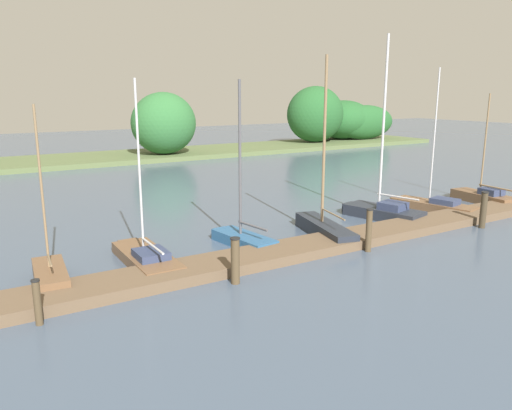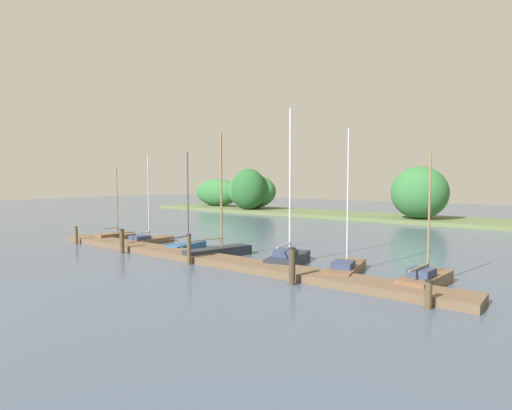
# 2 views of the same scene
# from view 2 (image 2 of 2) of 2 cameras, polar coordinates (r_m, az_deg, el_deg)

# --- Properties ---
(dock_pier) EXTENTS (26.79, 1.80, 0.35)m
(dock_pier) POSITION_cam_2_polar(r_m,az_deg,el_deg) (22.82, -6.65, -7.40)
(dock_pier) COLOR brown
(dock_pier) RESTS_ON ground
(far_shore) EXTENTS (70.12, 8.44, 6.47)m
(far_shore) POSITION_cam_2_polar(r_m,az_deg,el_deg) (47.07, 22.52, 0.81)
(far_shore) COLOR #56663D
(far_shore) RESTS_ON ground
(sailboat_0) EXTENTS (1.13, 2.90, 5.43)m
(sailboat_0) POSITION_cam_2_polar(r_m,az_deg,el_deg) (32.12, -18.74, -4.08)
(sailboat_0) COLOR brown
(sailboat_0) RESTS_ON ground
(sailboat_1) EXTENTS (1.36, 4.20, 6.21)m
(sailboat_1) POSITION_cam_2_polar(r_m,az_deg,el_deg) (29.78, -14.88, -4.71)
(sailboat_1) COLOR brown
(sailboat_1) RESTS_ON ground
(sailboat_2) EXTENTS (1.42, 3.22, 6.22)m
(sailboat_2) POSITION_cam_2_polar(r_m,az_deg,el_deg) (26.92, -9.50, -5.35)
(sailboat_2) COLOR #285684
(sailboat_2) RESTS_ON ground
(sailboat_3) EXTENTS (1.86, 4.43, 7.17)m
(sailboat_3) POSITION_cam_2_polar(r_m,az_deg,el_deg) (24.03, -5.02, -6.24)
(sailboat_3) COLOR #232833
(sailboat_3) RESTS_ON ground
(sailboat_4) EXTENTS (2.22, 4.03, 8.26)m
(sailboat_4) POSITION_cam_2_polar(r_m,az_deg,el_deg) (22.13, 4.57, -7.05)
(sailboat_4) COLOR #232833
(sailboat_4) RESTS_ON ground
(sailboat_5) EXTENTS (2.07, 4.46, 6.92)m
(sailboat_5) POSITION_cam_2_polar(r_m,az_deg,el_deg) (20.42, 12.37, -8.42)
(sailboat_5) COLOR brown
(sailboat_5) RESTS_ON ground
(sailboat_6) EXTENTS (1.51, 3.76, 5.71)m
(sailboat_6) POSITION_cam_2_polar(r_m,az_deg,el_deg) (18.98, 22.51, -9.38)
(sailboat_6) COLOR brown
(sailboat_6) RESTS_ON ground
(mooring_piling_0) EXTENTS (0.22, 0.22, 1.21)m
(mooring_piling_0) POSITION_cam_2_polar(r_m,az_deg,el_deg) (31.31, -23.66, -3.86)
(mooring_piling_0) COLOR #4C3D28
(mooring_piling_0) RESTS_ON ground
(mooring_piling_1) EXTENTS (0.31, 0.31, 1.47)m
(mooring_piling_1) POSITION_cam_2_polar(r_m,az_deg,el_deg) (26.46, -18.10, -4.78)
(mooring_piling_1) COLOR #4C3D28
(mooring_piling_1) RESTS_ON ground
(mooring_piling_2) EXTENTS (0.26, 0.26, 1.62)m
(mooring_piling_2) POSITION_cam_2_polar(r_m,az_deg,el_deg) (22.13, -9.27, -6.08)
(mooring_piling_2) COLOR #4C3D28
(mooring_piling_2) RESTS_ON ground
(mooring_piling_3) EXTENTS (0.31, 0.31, 1.60)m
(mooring_piling_3) POSITION_cam_2_polar(r_m,az_deg,el_deg) (17.85, 5.05, -8.43)
(mooring_piling_3) COLOR #3D3323
(mooring_piling_3) RESTS_ON ground
(mooring_piling_4) EXTENTS (0.27, 0.27, 1.01)m
(mooring_piling_4) POSITION_cam_2_polar(r_m,az_deg,el_deg) (15.83, 22.82, -11.37)
(mooring_piling_4) COLOR #4C3D28
(mooring_piling_4) RESTS_ON ground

